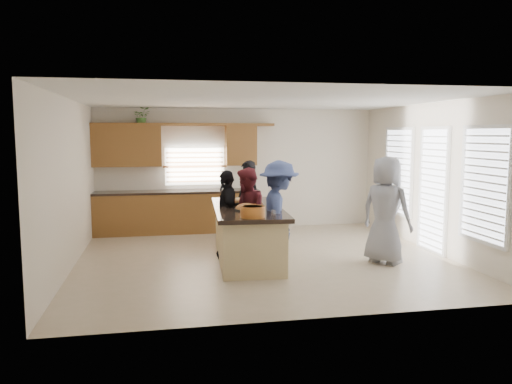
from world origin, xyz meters
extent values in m
plane|color=#CBB397|center=(0.00, 0.00, 0.00)|extent=(6.50, 6.50, 0.00)
cube|color=silver|center=(0.00, 3.00, 1.40)|extent=(6.50, 0.02, 2.80)
cube|color=silver|center=(0.00, -3.00, 1.40)|extent=(6.50, 0.02, 2.80)
cube|color=silver|center=(-3.25, 0.00, 1.40)|extent=(0.02, 6.00, 2.80)
cube|color=silver|center=(3.25, 0.00, 1.40)|extent=(0.02, 6.00, 2.80)
cube|color=white|center=(0.00, 0.00, 2.80)|extent=(6.50, 6.00, 0.02)
cube|color=brown|center=(-1.43, 2.69, 0.45)|extent=(3.65, 0.62, 0.90)
cube|color=black|center=(-1.43, 2.69, 0.93)|extent=(3.70, 0.65, 0.05)
cube|color=brown|center=(-2.50, 2.82, 1.95)|extent=(1.50, 0.36, 0.90)
cube|color=brown|center=(0.05, 2.82, 1.95)|extent=(0.70, 0.36, 0.90)
cube|color=brown|center=(-1.23, 2.82, 2.43)|extent=(4.05, 0.40, 0.06)
cube|color=brown|center=(-1.00, 2.96, 1.48)|extent=(1.35, 0.08, 0.85)
cube|color=white|center=(3.22, 1.30, 1.42)|extent=(0.06, 1.10, 1.75)
cube|color=white|center=(3.22, -0.10, 1.17)|extent=(0.06, 0.85, 2.25)
cube|color=white|center=(3.22, -1.60, 1.42)|extent=(0.06, 1.10, 1.75)
cube|color=#D3BC83|center=(-0.30, -0.06, 0.44)|extent=(1.16, 2.56, 0.88)
cube|color=black|center=(-0.30, -0.06, 0.92)|extent=(1.33, 2.77, 0.07)
cube|color=black|center=(-0.30, -0.06, 0.04)|extent=(1.08, 2.48, 0.08)
cylinder|color=black|center=(-0.37, -0.41, 0.96)|extent=(0.41, 0.41, 0.02)
ellipsoid|color=#BE733B|center=(-0.37, -0.41, 0.98)|extent=(0.37, 0.37, 0.17)
cylinder|color=black|center=(-0.17, 0.05, 0.96)|extent=(0.38, 0.38, 0.02)
ellipsoid|color=#BE733B|center=(-0.17, 0.05, 0.98)|extent=(0.34, 0.34, 0.15)
cylinder|color=black|center=(-0.41, 0.40, 0.96)|extent=(0.34, 0.34, 0.02)
ellipsoid|color=tan|center=(-0.41, 0.40, 0.98)|extent=(0.31, 0.31, 0.14)
cylinder|color=#BD6622|center=(-0.41, -1.16, 1.04)|extent=(0.38, 0.38, 0.17)
cylinder|color=beige|center=(-0.41, -1.16, 1.10)|extent=(0.31, 0.31, 0.04)
cylinder|color=white|center=(-0.05, -1.02, 0.99)|extent=(0.07, 0.07, 0.09)
cylinder|color=#C59AE0|center=(-0.29, 0.67, 0.97)|extent=(0.19, 0.19, 0.04)
cylinder|color=silver|center=(-0.15, 1.18, 1.04)|extent=(0.11, 0.11, 0.18)
imported|color=#497D32|center=(-2.16, 2.82, 2.60)|extent=(0.38, 0.34, 0.40)
imported|color=black|center=(0.02, 1.71, 0.83)|extent=(0.63, 0.72, 1.66)
imported|color=maroon|center=(-0.30, 0.00, 0.82)|extent=(0.64, 0.81, 1.63)
imported|color=black|center=(-0.62, 0.21, 0.79)|extent=(0.40, 0.93, 1.58)
imported|color=#3E4E88|center=(0.16, -0.52, 0.89)|extent=(0.74, 1.19, 1.78)
imported|color=gray|center=(1.99, -0.71, 0.92)|extent=(1.01, 1.07, 1.85)
camera|label=1|loc=(-1.78, -8.57, 2.22)|focal=35.00mm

